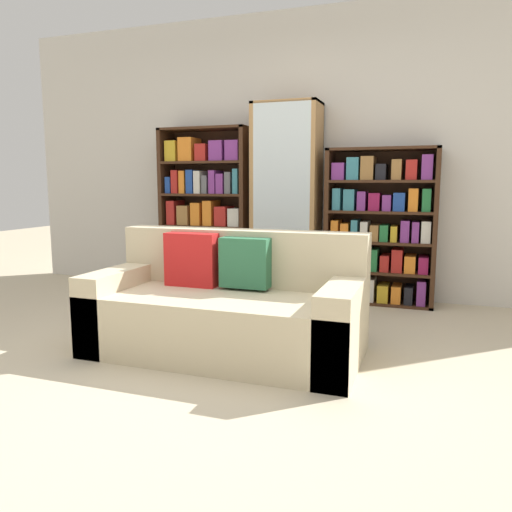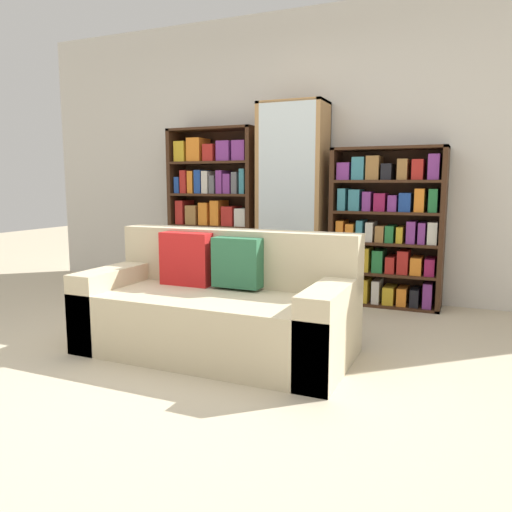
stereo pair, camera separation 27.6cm
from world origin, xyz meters
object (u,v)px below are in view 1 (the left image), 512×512
(couch, at_px, (227,309))
(wine_bottle, at_px, (311,305))
(display_cabinet, at_px, (287,202))
(bookshelf_right, at_px, (380,228))
(bookshelf_left, at_px, (206,213))

(couch, bearing_deg, wine_bottle, 63.90)
(display_cabinet, relative_size, bookshelf_right, 1.31)
(couch, distance_m, bookshelf_left, 2.00)
(couch, bearing_deg, display_cabinet, 92.98)
(display_cabinet, xyz_separation_m, wine_bottle, (0.46, -0.91, -0.74))
(couch, bearing_deg, bookshelf_left, 118.91)
(bookshelf_left, relative_size, bookshelf_right, 1.17)
(couch, relative_size, wine_bottle, 4.36)
(bookshelf_right, bearing_deg, bookshelf_left, -179.99)
(display_cabinet, bearing_deg, bookshelf_right, 1.06)
(bookshelf_right, bearing_deg, display_cabinet, -178.94)
(couch, height_order, wine_bottle, couch)
(display_cabinet, height_order, bookshelf_right, display_cabinet)
(bookshelf_left, xyz_separation_m, bookshelf_right, (1.72, 0.00, -0.11))
(display_cabinet, xyz_separation_m, bookshelf_right, (0.87, 0.02, -0.22))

